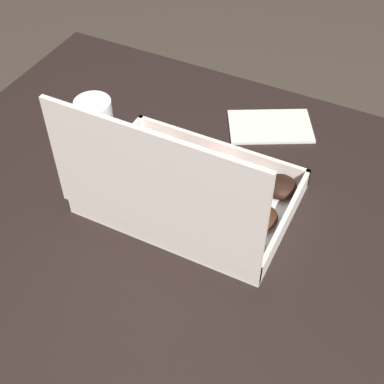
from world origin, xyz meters
TOP-DOWN VIEW (x-y plane):
  - dining_table at (0.00, 0.00)m, footprint 1.12×0.82m
  - donut_box at (0.03, 0.00)m, footprint 0.35×0.25m
  - coffee_mug at (0.28, -0.09)m, footprint 0.07×0.07m
  - paper_napkin at (-0.02, -0.27)m, footprint 0.20×0.17m

SIDE VIEW (x-z plane):
  - dining_table at x=0.00m, z-range 0.27..1.05m
  - paper_napkin at x=-0.02m, z-range 0.77..0.78m
  - donut_box at x=0.03m, z-range 0.69..0.94m
  - coffee_mug at x=0.28m, z-range 0.78..0.87m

